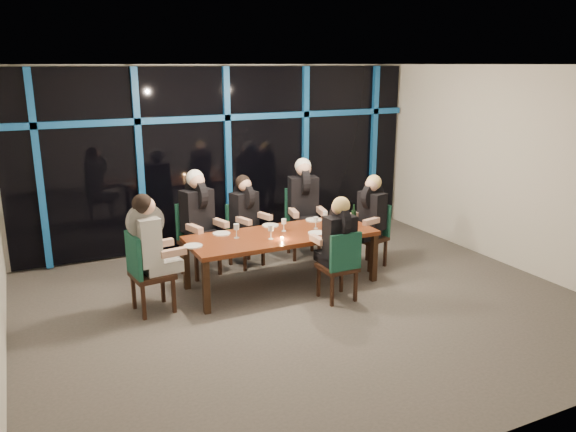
{
  "coord_description": "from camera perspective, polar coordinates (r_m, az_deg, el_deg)",
  "views": [
    {
      "loc": [
        -3.15,
        -5.88,
        3.01
      ],
      "look_at": [
        0.0,
        0.6,
        1.05
      ],
      "focal_mm": 35.0,
      "sensor_mm": 36.0,
      "label": 1
    }
  ],
  "objects": [
    {
      "name": "chair_near_mid",
      "position": [
        7.28,
        5.38,
        -4.75
      ],
      "size": [
        0.44,
        0.44,
        0.95
      ],
      "rotation": [
        0.0,
        0.0,
        3.14
      ],
      "color": "black",
      "rests_on": "ground"
    },
    {
      "name": "water_pitcher",
      "position": [
        7.77,
        4.65,
        -0.87
      ],
      "size": [
        0.14,
        0.12,
        0.22
      ],
      "rotation": [
        0.0,
        0.0,
        0.33
      ],
      "color": "silver",
      "rests_on": "dining_table"
    },
    {
      "name": "tea_light",
      "position": [
        7.47,
        -0.61,
        -2.26
      ],
      "size": [
        0.05,
        0.05,
        0.03
      ],
      "primitive_type": "cylinder",
      "color": "#FF9E4C",
      "rests_on": "dining_table"
    },
    {
      "name": "plate_far_left",
      "position": [
        7.75,
        -6.77,
        -1.78
      ],
      "size": [
        0.24,
        0.24,
        0.01
      ],
      "primitive_type": "cylinder",
      "color": "white",
      "rests_on": "dining_table"
    },
    {
      "name": "diner_near_mid",
      "position": [
        7.22,
        5.12,
        -1.73
      ],
      "size": [
        0.47,
        0.59,
        0.93
      ],
      "rotation": [
        0.0,
        0.0,
        3.14
      ],
      "color": "black",
      "rests_on": "ground"
    },
    {
      "name": "chair_far_left",
      "position": [
        8.33,
        -9.3,
        -1.85
      ],
      "size": [
        0.61,
        0.61,
        1.06
      ],
      "rotation": [
        0.0,
        0.0,
        0.27
      ],
      "color": "black",
      "rests_on": "ground"
    },
    {
      "name": "plate_far_right",
      "position": [
        8.37,
        2.62,
        -0.4
      ],
      "size": [
        0.24,
        0.24,
        0.01
      ],
      "primitive_type": "cylinder",
      "color": "white",
      "rests_on": "dining_table"
    },
    {
      "name": "wine_glass_a",
      "position": [
        7.44,
        -1.76,
        -1.33
      ],
      "size": [
        0.07,
        0.07,
        0.19
      ],
      "color": "white",
      "rests_on": "dining_table"
    },
    {
      "name": "diner_end_left",
      "position": [
        7.03,
        -13.92,
        -1.97
      ],
      "size": [
        0.67,
        0.55,
        1.01
      ],
      "rotation": [
        0.0,
        0.0,
        1.69
      ],
      "color": "black",
      "rests_on": "ground"
    },
    {
      "name": "wine_glass_d",
      "position": [
        7.52,
        -5.27,
        -1.19
      ],
      "size": [
        0.08,
        0.08,
        0.2
      ],
      "color": "silver",
      "rests_on": "dining_table"
    },
    {
      "name": "wine_glass_b",
      "position": [
        7.79,
        -0.43,
        -0.64
      ],
      "size": [
        0.07,
        0.07,
        0.18
      ],
      "color": "white",
      "rests_on": "dining_table"
    },
    {
      "name": "diner_far_right",
      "position": [
        8.83,
        1.62,
        2.27
      ],
      "size": [
        0.6,
        0.72,
        1.05
      ],
      "rotation": [
        0.0,
        0.0,
        -0.21
      ],
      "color": "black",
      "rests_on": "ground"
    },
    {
      "name": "plate_near_mid",
      "position": [
        7.73,
        2.94,
        -1.73
      ],
      "size": [
        0.24,
        0.24,
        0.01
      ],
      "primitive_type": "cylinder",
      "color": "white",
      "rests_on": "dining_table"
    },
    {
      "name": "wine_glass_e",
      "position": [
        8.21,
        3.81,
        0.15
      ],
      "size": [
        0.07,
        0.07,
        0.18
      ],
      "color": "silver",
      "rests_on": "dining_table"
    },
    {
      "name": "chair_far_mid",
      "position": [
        8.62,
        -4.61,
        -1.49
      ],
      "size": [
        0.56,
        0.56,
        0.96
      ],
      "rotation": [
        0.0,
        0.0,
        0.29
      ],
      "color": "black",
      "rests_on": "ground"
    },
    {
      "name": "diner_far_left",
      "position": [
        8.14,
        -9.09,
        0.83
      ],
      "size": [
        0.61,
        0.72,
        1.04
      ],
      "rotation": [
        0.0,
        0.0,
        0.27
      ],
      "color": "black",
      "rests_on": "ground"
    },
    {
      "name": "wine_bottle",
      "position": [
        8.06,
        6.68,
        -0.22
      ],
      "size": [
        0.08,
        0.08,
        0.33
      ],
      "rotation": [
        0.0,
        0.0,
        -0.03
      ],
      "color": "black",
      "rests_on": "dining_table"
    },
    {
      "name": "plate_end_right",
      "position": [
        8.13,
        5.72,
        -0.93
      ],
      "size": [
        0.24,
        0.24,
        0.01
      ],
      "primitive_type": "cylinder",
      "color": "white",
      "rests_on": "dining_table"
    },
    {
      "name": "diner_end_right",
      "position": [
        8.5,
        8.37,
        0.84
      ],
      "size": [
        0.65,
        0.55,
        0.94
      ],
      "rotation": [
        0.0,
        0.0,
        4.97
      ],
      "color": "black",
      "rests_on": "ground"
    },
    {
      "name": "dining_table",
      "position": [
        7.74,
        -0.65,
        -2.28
      ],
      "size": [
        2.6,
        1.0,
        0.75
      ],
      "color": "brown",
      "rests_on": "ground"
    },
    {
      "name": "plate_end_left",
      "position": [
        7.28,
        -9.61,
        -3.01
      ],
      "size": [
        0.24,
        0.24,
        0.01
      ],
      "primitive_type": "cylinder",
      "color": "white",
      "rests_on": "dining_table"
    },
    {
      "name": "chair_far_right",
      "position": [
        9.02,
        1.44,
        -0.25
      ],
      "size": [
        0.6,
        0.6,
        1.08
      ],
      "rotation": [
        0.0,
        0.0,
        -0.21
      ],
      "color": "black",
      "rests_on": "ground"
    },
    {
      "name": "chair_end_left",
      "position": [
        7.13,
        -14.38,
        -5.21
      ],
      "size": [
        0.53,
        0.53,
        1.03
      ],
      "rotation": [
        0.0,
        0.0,
        1.69
      ],
      "color": "black",
      "rests_on": "ground"
    },
    {
      "name": "wine_glass_c",
      "position": [
        7.93,
        2.84,
        -0.43
      ],
      "size": [
        0.06,
        0.06,
        0.17
      ],
      "color": "silver",
      "rests_on": "dining_table"
    },
    {
      "name": "chair_end_right",
      "position": [
        8.66,
        8.63,
        -1.53
      ],
      "size": [
        0.55,
        0.55,
        0.97
      ],
      "rotation": [
        0.0,
        0.0,
        4.97
      ],
      "color": "black",
      "rests_on": "ground"
    },
    {
      "name": "diner_far_mid",
      "position": [
        8.46,
        -4.33,
        0.86
      ],
      "size": [
        0.56,
        0.65,
        0.94
      ],
      "rotation": [
        0.0,
        0.0,
        0.29
      ],
      "color": "black",
      "rests_on": "ground"
    },
    {
      "name": "plate_far_mid",
      "position": [
        8.08,
        -1.81,
        -0.96
      ],
      "size": [
        0.24,
        0.24,
        0.01
      ],
      "primitive_type": "cylinder",
      "color": "white",
      "rests_on": "dining_table"
    },
    {
      "name": "room",
      "position": [
        6.74,
        2.25,
        6.81
      ],
      "size": [
        7.04,
        7.0,
        3.02
      ],
      "color": "#5B5550",
      "rests_on": "ground"
    },
    {
      "name": "window_wall",
      "position": [
        9.47,
        -6.16,
        6.27
      ],
      "size": [
        6.86,
        0.43,
        2.94
      ],
      "color": "black",
      "rests_on": "ground"
    }
  ]
}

